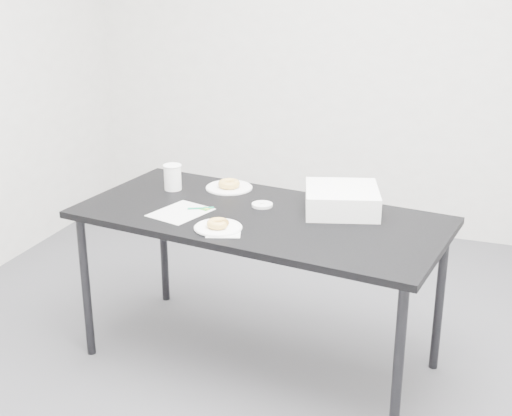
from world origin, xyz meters
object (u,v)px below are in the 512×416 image
(donut_near, at_px, (218,223))
(plate_far, at_px, (229,188))
(pen, at_px, (201,208))
(scorecard, at_px, (181,212))
(bakery_box, at_px, (342,200))
(plate_near, at_px, (218,228))
(donut_far, at_px, (229,184))
(coffee_cup, at_px, (173,177))
(table, at_px, (260,226))

(donut_near, distance_m, plate_far, 0.56)
(donut_near, bearing_deg, pen, 130.59)
(scorecard, height_order, pen, pen)
(scorecard, distance_m, bakery_box, 0.75)
(scorecard, height_order, plate_near, plate_near)
(donut_far, distance_m, bakery_box, 0.63)
(plate_near, bearing_deg, coffee_cup, 135.08)
(plate_near, height_order, donut_near, donut_near)
(scorecard, distance_m, plate_far, 0.41)
(pen, bearing_deg, donut_far, 61.77)
(pen, xyz_separation_m, donut_far, (0.01, 0.34, 0.02))
(bakery_box, bearing_deg, scorecard, -174.75)
(pen, height_order, plate_near, pen)
(scorecard, relative_size, donut_near, 2.68)
(plate_far, height_order, donut_far, donut_far)
(coffee_cup, relative_size, bakery_box, 0.39)
(donut_near, distance_m, donut_far, 0.56)
(coffee_cup, bearing_deg, pen, -41.38)
(plate_far, bearing_deg, bakery_box, -12.00)
(donut_near, xyz_separation_m, plate_far, (-0.16, 0.54, -0.02))
(scorecard, height_order, coffee_cup, coffee_cup)
(plate_far, bearing_deg, pen, -91.59)
(scorecard, xyz_separation_m, donut_far, (0.08, 0.41, 0.02))
(donut_far, bearing_deg, coffee_cup, -156.56)
(plate_near, height_order, donut_far, donut_far)
(table, relative_size, donut_near, 18.00)
(donut_near, relative_size, donut_far, 0.89)
(coffee_cup, height_order, bakery_box, coffee_cup)
(scorecard, relative_size, plate_near, 1.26)
(pen, relative_size, plate_far, 0.52)
(scorecard, relative_size, bakery_box, 0.80)
(table, relative_size, plate_near, 8.45)
(plate_near, relative_size, bakery_box, 0.64)
(table, height_order, plate_near, plate_near)
(table, xyz_separation_m, bakery_box, (0.34, 0.18, 0.11))
(plate_far, distance_m, donut_far, 0.02)
(donut_far, bearing_deg, table, -48.16)
(plate_near, xyz_separation_m, donut_far, (-0.16, 0.54, 0.02))
(coffee_cup, distance_m, bakery_box, 0.88)
(plate_near, bearing_deg, pen, 130.59)
(plate_far, relative_size, coffee_cup, 1.82)
(plate_far, bearing_deg, donut_far, 0.00)
(scorecard, height_order, plate_far, plate_far)
(pen, distance_m, coffee_cup, 0.34)
(donut_far, distance_m, coffee_cup, 0.29)
(table, xyz_separation_m, plate_far, (-0.27, 0.31, 0.06))
(pen, xyz_separation_m, bakery_box, (0.63, 0.20, 0.05))
(table, height_order, coffee_cup, coffee_cup)
(table, height_order, scorecard, scorecard)
(table, height_order, donut_far, donut_far)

